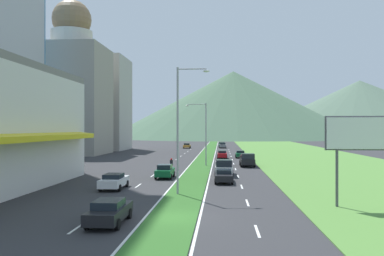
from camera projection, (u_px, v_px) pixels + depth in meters
The scene contains 47 objects.
ground_plane at pixel (172, 218), 25.71m from camera, with size 600.00×600.00×0.00m, color #2D2D30.
grass_median at pixel (206, 155), 85.56m from camera, with size 3.20×240.00×0.06m, color #2D6023.
grass_verge_right at pixel (306, 156), 84.08m from camera, with size 24.00×240.00×0.06m, color #518438.
lane_dash_left_2 at pixel (77, 228), 23.21m from camera, with size 0.16×2.80×0.01m, color silver.
lane_dash_left_3 at pixel (116, 201), 31.75m from camera, with size 0.16×2.80×0.01m, color silver.
lane_dash_left_4 at pixel (138, 186), 40.29m from camera, with size 0.16×2.80×0.01m, color silver.
lane_dash_left_5 at pixel (153, 176), 48.83m from camera, with size 0.16×2.80×0.01m, color silver.
lane_dash_left_6 at pixel (163, 169), 57.37m from camera, with size 0.16×2.80×0.01m, color silver.
lane_dash_left_7 at pixel (170, 163), 65.91m from camera, with size 0.16×2.80×0.01m, color silver.
lane_dash_left_8 at pixel (176, 159), 74.45m from camera, with size 0.16×2.80×0.01m, color silver.
lane_dash_left_9 at pixel (181, 156), 82.99m from camera, with size 0.16×2.80×0.01m, color silver.
lane_dash_left_10 at pixel (185, 154), 91.53m from camera, with size 0.16×2.80×0.01m, color silver.
lane_dash_left_11 at pixel (188, 151), 100.07m from camera, with size 0.16×2.80×0.01m, color silver.
lane_dash_left_12 at pixel (190, 150), 108.61m from camera, with size 0.16×2.80×0.01m, color silver.
lane_dash_right_2 at pixel (257, 231), 22.48m from camera, with size 0.16×2.80×0.01m, color silver.
lane_dash_right_3 at pixel (247, 203), 31.02m from camera, with size 0.16×2.80×0.01m, color silver.
lane_dash_right_4 at pixel (242, 187), 39.56m from camera, with size 0.16×2.80×0.01m, color silver.
lane_dash_right_5 at pixel (238, 176), 48.10m from camera, with size 0.16×2.80×0.01m, color silver.
lane_dash_right_6 at pixel (236, 169), 56.64m from camera, with size 0.16×2.80×0.01m, color silver.
lane_dash_right_7 at pixel (234, 164), 65.18m from camera, with size 0.16×2.80×0.01m, color silver.
lane_dash_right_8 at pixel (232, 160), 73.72m from camera, with size 0.16×2.80×0.01m, color silver.
lane_dash_right_9 at pixel (231, 156), 82.26m from camera, with size 0.16×2.80×0.01m, color silver.
lane_dash_right_10 at pixel (230, 154), 90.80m from camera, with size 0.16×2.80×0.01m, color silver.
lane_dash_right_11 at pixel (229, 152), 99.34m from camera, with size 0.16×2.80×0.01m, color silver.
lane_dash_right_12 at pixel (229, 150), 107.88m from camera, with size 0.16×2.80×0.01m, color silver.
edge_line_median_left at pixel (198, 155), 85.68m from camera, with size 0.16×240.00×0.01m, color silver.
edge_line_median_right at pixel (215, 155), 85.43m from camera, with size 0.16×240.00×0.01m, color silver.
domed_building at pixel (72, 89), 89.48m from camera, with size 14.72×14.72×33.91m.
midrise_colored at pixel (99, 104), 107.81m from camera, with size 14.54×14.54×24.32m, color #B7B2A8.
hill_far_left at pixel (58, 118), 261.12m from camera, with size 131.88×131.88×24.38m, color #516B56.
hill_far_center at pixel (233, 104), 250.52m from camera, with size 154.58×154.58×40.85m, color #47664C.
hill_far_right at pixel (360, 108), 298.67m from camera, with size 175.37×175.37×40.95m, color #516B56.
street_lamp_near at pixel (181, 123), 34.93m from camera, with size 2.84×0.28×10.94m.
street_lamp_mid at pixel (204, 130), 61.55m from camera, with size 3.23×0.42×9.50m.
billboard_roadside at pixel (362, 138), 29.07m from camera, with size 5.24×0.28×6.58m.
car_0 at pixel (224, 176), 42.61m from camera, with size 1.91×4.56×1.36m.
car_1 at pixel (165, 171), 46.45m from camera, with size 1.92×4.37×1.57m.
car_2 at pixel (240, 154), 78.32m from camera, with size 1.87×4.19×1.39m.
car_3 at pixel (222, 145), 122.34m from camera, with size 1.98×4.61×1.53m.
car_4 at pixel (222, 154), 76.78m from camera, with size 1.88×4.73×1.49m.
car_5 at pixel (223, 145), 116.96m from camera, with size 2.00×4.09×1.54m.
car_6 at pixel (109, 211), 24.17m from camera, with size 1.97×4.73×1.46m.
car_7 at pixel (187, 146), 116.21m from camera, with size 1.96×4.62×1.44m.
car_8 at pixel (114, 181), 38.08m from camera, with size 1.99×4.73×1.44m.
pickup_truck_0 at pixel (224, 167), 48.97m from camera, with size 2.18×5.40×2.00m.
pickup_truck_1 at pixel (247, 160), 60.49m from camera, with size 2.18×5.40×2.00m.
motorcycle_rider at pixel (171, 166), 53.01m from camera, with size 0.36×2.00×1.80m.
Camera 1 is at (3.11, -25.56, 5.69)m, focal length 38.09 mm.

